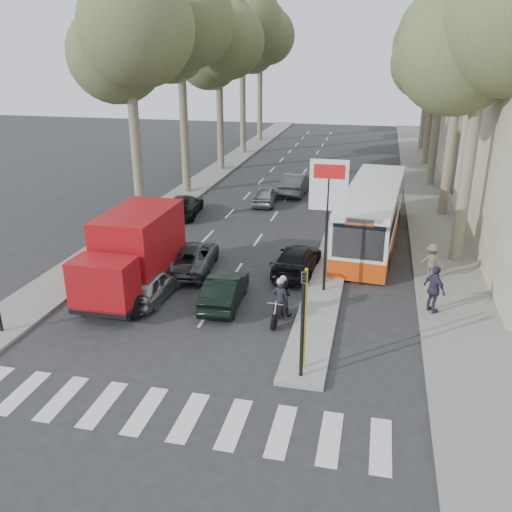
{
  "coord_description": "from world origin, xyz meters",
  "views": [
    {
      "loc": [
        5.07,
        -15.67,
        9.51
      ],
      "look_at": [
        0.46,
        4.54,
        1.6
      ],
      "focal_mm": 38.0,
      "sensor_mm": 36.0,
      "label": 1
    }
  ],
  "objects": [
    {
      "name": "tree_l_c",
      "position": [
        -7.77,
        28.11,
        10.04
      ],
      "size": [
        7.4,
        7.2,
        13.71
      ],
      "color": "#6B604C",
      "rests_on": "ground"
    },
    {
      "name": "tree_l_d",
      "position": [
        -7.87,
        36.11,
        11.76
      ],
      "size": [
        7.4,
        7.2,
        15.66
      ],
      "color": "#6B604C",
      "rests_on": "ground"
    },
    {
      "name": "pedestrian_far",
      "position": [
        7.66,
        7.32,
        0.92
      ],
      "size": [
        1.06,
        0.52,
        1.6
      ],
      "primitive_type": "imported",
      "rotation": [
        0.0,
        0.0,
        3.08
      ],
      "color": "#685C4E",
      "rests_on": "sidewalk_right"
    },
    {
      "name": "tree_r_d",
      "position": [
        9.13,
        34.11,
        11.07
      ],
      "size": [
        7.4,
        7.2,
        14.88
      ],
      "color": "#6B604C",
      "rests_on": "ground"
    },
    {
      "name": "queue_car_b",
      "position": [
        1.8,
        7.0,
        0.62
      ],
      "size": [
        1.96,
        4.34,
        1.24
      ],
      "primitive_type": "imported",
      "rotation": [
        0.0,
        0.0,
        3.09
      ],
      "color": "black",
      "rests_on": "ground"
    },
    {
      "name": "queue_car_c",
      "position": [
        -1.97,
        18.04,
        0.6
      ],
      "size": [
        1.55,
        3.56,
        1.2
      ],
      "primitive_type": "imported",
      "rotation": [
        0.0,
        0.0,
        3.18
      ],
      "color": "#9A9CA1",
      "rests_on": "ground"
    },
    {
      "name": "queue_car_e",
      "position": [
        -6.3,
        14.49,
        0.63
      ],
      "size": [
        2.3,
        4.53,
        1.26
      ],
      "primitive_type": "imported",
      "rotation": [
        0.0,
        0.0,
        3.27
      ],
      "color": "black",
      "rests_on": "ground"
    },
    {
      "name": "dark_hatchback",
      "position": [
        -0.48,
        3.07,
        0.62
      ],
      "size": [
        1.53,
        3.83,
        1.24
      ],
      "primitive_type": "imported",
      "rotation": [
        0.0,
        0.0,
        3.2
      ],
      "color": "black",
      "rests_on": "ground"
    },
    {
      "name": "tree_l_b",
      "position": [
        -7.97,
        20.11,
        11.07
      ],
      "size": [
        7.4,
        7.2,
        14.88
      ],
      "color": "#6B604C",
      "rests_on": "ground"
    },
    {
      "name": "red_truck",
      "position": [
        -4.43,
        3.48,
        1.76
      ],
      "size": [
        2.41,
        6.26,
        3.33
      ],
      "rotation": [
        0.0,
        0.0,
        -0.0
      ],
      "color": "black",
      "rests_on": "ground"
    },
    {
      "name": "traffic_light_island",
      "position": [
        3.25,
        -1.5,
        2.49
      ],
      "size": [
        0.16,
        0.41,
        3.6
      ],
      "color": "black",
      "rests_on": "ground"
    },
    {
      "name": "tree_r_c",
      "position": [
        9.03,
        26.11,
        9.69
      ],
      "size": [
        7.4,
        7.2,
        13.32
      ],
      "color": "#6B604C",
      "rests_on": "ground"
    },
    {
      "name": "city_bus",
      "position": [
        4.94,
        11.99,
        1.6
      ],
      "size": [
        3.4,
        11.66,
        3.03
      ],
      "rotation": [
        0.0,
        0.0,
        -0.08
      ],
      "color": "#DD440C",
      "rests_on": "ground"
    },
    {
      "name": "silver_hatchback",
      "position": [
        -3.5,
        2.92,
        0.62
      ],
      "size": [
        1.61,
        3.69,
        1.24
      ],
      "primitive_type": "imported",
      "rotation": [
        0.0,
        0.0,
        3.1
      ],
      "color": "#A2A5A9",
      "rests_on": "ground"
    },
    {
      "name": "tree_r_b",
      "position": [
        9.23,
        18.11,
        11.42
      ],
      "size": [
        7.4,
        7.2,
        15.27
      ],
      "color": "#6B604C",
      "rests_on": "ground"
    },
    {
      "name": "median_left",
      "position": [
        -8.0,
        28.0,
        0.06
      ],
      "size": [
        2.4,
        64.0,
        0.12
      ],
      "primitive_type": "cube",
      "color": "gray",
      "rests_on": "ground"
    },
    {
      "name": "tree_l_a",
      "position": [
        -7.87,
        12.11,
        10.38
      ],
      "size": [
        7.4,
        7.2,
        14.1
      ],
      "color": "#6B604C",
      "rests_on": "ground"
    },
    {
      "name": "pedestrian_near",
      "position": [
        7.49,
        3.97,
        1.06
      ],
      "size": [
        1.09,
        1.2,
        1.87
      ],
      "primitive_type": "imported",
      "rotation": [
        0.0,
        0.0,
        2.21
      ],
      "color": "#3A3048",
      "rests_on": "sidewalk_right"
    },
    {
      "name": "queue_car_a",
      "position": [
        -2.98,
        6.18,
        0.63
      ],
      "size": [
        2.69,
        4.8,
        1.27
      ],
      "primitive_type": "imported",
      "rotation": [
        0.0,
        0.0,
        3.28
      ],
      "color": "#43474A",
      "rests_on": "ground"
    },
    {
      "name": "ground",
      "position": [
        0.0,
        0.0,
        0.0
      ],
      "size": [
        120.0,
        120.0,
        0.0
      ],
      "primitive_type": "plane",
      "color": "#28282B",
      "rests_on": "ground"
    },
    {
      "name": "motorcycle",
      "position": [
        1.93,
        2.39,
        0.79
      ],
      "size": [
        0.78,
        2.04,
        1.74
      ],
      "rotation": [
        0.0,
        0.0,
        -0.1
      ],
      "color": "black",
      "rests_on": "ground"
    },
    {
      "name": "billboard",
      "position": [
        3.25,
        5.0,
        3.7
      ],
      "size": [
        1.5,
        12.1,
        5.6
      ],
      "color": "yellow",
      "rests_on": "ground"
    },
    {
      "name": "traffic_island",
      "position": [
        3.25,
        11.0,
        0.08
      ],
      "size": [
        1.5,
        26.0,
        0.16
      ],
      "primitive_type": "cube",
      "color": "gray",
      "rests_on": "ground"
    },
    {
      "name": "tree_l_e",
      "position": [
        -7.97,
        44.11,
        10.73
      ],
      "size": [
        7.4,
        7.2,
        14.49
      ],
      "color": "#6B604C",
      "rests_on": "ground"
    },
    {
      "name": "tree_r_a",
      "position": [
        9.13,
        10.11,
        10.38
      ],
      "size": [
        7.4,
        7.2,
        14.1
      ],
      "color": "#6B604C",
      "rests_on": "ground"
    },
    {
      "name": "tree_r_e",
      "position": [
        9.23,
        42.11,
        10.38
      ],
      "size": [
        7.4,
        7.2,
        14.1
      ],
      "color": "#6B604C",
      "rests_on": "ground"
    },
    {
      "name": "sidewalk_right",
      "position": [
        8.6,
        25.0,
        0.06
      ],
      "size": [
        3.2,
        70.0,
        0.12
      ],
      "primitive_type": "cube",
      "color": "gray",
      "rests_on": "ground"
    },
    {
      "name": "queue_car_d",
      "position": [
        -0.5,
        21.23,
        0.72
      ],
      "size": [
        1.79,
        4.47,
        1.45
      ],
      "primitive_type": "imported",
      "rotation": [
        0.0,
        0.0,
        3.08
      ],
      "color": "#46474D",
      "rests_on": "ground"
    }
  ]
}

